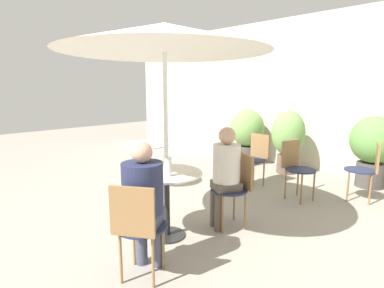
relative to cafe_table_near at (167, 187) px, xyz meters
The scene contains 17 objects.
ground_plane 0.58m from the cafe_table_near, 100.23° to the right, with size 20.00×20.00×0.00m, color gray.
storefront_wall 4.00m from the cafe_table_near, 90.40° to the left, with size 10.00×0.06×3.00m.
cafe_table_near is the anchor object (origin of this frame).
cafe_table_far 1.78m from the cafe_table_near, 147.71° to the left, with size 0.78×0.78×0.72m.
bistro_chair_0 0.82m from the cafe_table_near, 59.50° to the right, with size 0.47×0.48×0.85m.
bistro_chair_1 0.82m from the cafe_table_near, 60.50° to the left, with size 0.47×0.48×0.85m.
bistro_chair_2 2.13m from the cafe_table_near, 75.68° to the left, with size 0.46×0.44×0.85m.
bistro_chair_3 2.94m from the cafe_table_near, 62.81° to the left, with size 0.45×0.43×0.85m.
bistro_chair_4 2.23m from the cafe_table_near, 95.65° to the left, with size 0.42×0.44×0.85m.
seated_person_0 0.69m from the cafe_table_near, 59.50° to the right, with size 0.42×0.43×1.16m.
seated_person_1 0.69m from the cafe_table_near, 60.50° to the left, with size 0.37×0.38×1.17m.
beer_glass_0 0.28m from the cafe_table_near, 140.41° to the left, with size 0.06×0.06×0.15m.
beer_glass_1 0.30m from the cafe_table_near, 35.34° to the right, with size 0.07×0.07×0.20m.
potted_plant_0 3.59m from the cafe_table_near, 108.40° to the left, with size 0.71×0.71×1.17m.
potted_plant_1 3.30m from the cafe_table_near, 92.90° to the left, with size 0.62×0.62×1.20m.
potted_plant_2 3.63m from the cafe_table_near, 70.25° to the left, with size 0.71×0.71×1.17m.
umbrella 1.51m from the cafe_table_near, 48.81° to the left, with size 2.09×2.09×2.21m.
Camera 1 is at (2.27, -1.93, 1.56)m, focal length 28.00 mm.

